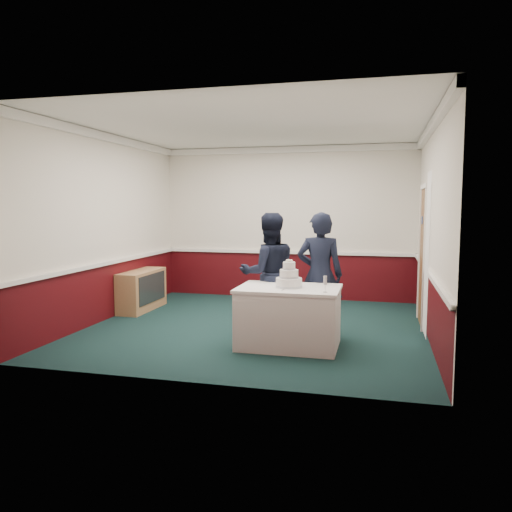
% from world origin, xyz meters
% --- Properties ---
extents(ground, '(5.00, 5.00, 0.00)m').
position_xyz_m(ground, '(0.00, 0.00, 0.00)').
color(ground, '#132F29').
rests_on(ground, ground).
extents(room_shell, '(5.00, 5.00, 3.00)m').
position_xyz_m(room_shell, '(0.08, 0.61, 1.97)').
color(room_shell, silver).
rests_on(room_shell, ground).
extents(sideboard, '(0.41, 1.20, 0.70)m').
position_xyz_m(sideboard, '(-2.28, 0.72, 0.35)').
color(sideboard, tan).
rests_on(sideboard, ground).
extents(cake_table, '(1.32, 0.92, 0.79)m').
position_xyz_m(cake_table, '(0.67, -0.92, 0.40)').
color(cake_table, white).
rests_on(cake_table, ground).
extents(wedding_cake, '(0.35, 0.35, 0.36)m').
position_xyz_m(wedding_cake, '(0.67, -0.92, 0.90)').
color(wedding_cake, white).
rests_on(wedding_cake, cake_table).
extents(cake_knife, '(0.03, 0.22, 0.00)m').
position_xyz_m(cake_knife, '(0.64, -1.12, 0.79)').
color(cake_knife, silver).
rests_on(cake_knife, cake_table).
extents(champagne_flute, '(0.05, 0.05, 0.21)m').
position_xyz_m(champagne_flute, '(1.17, -1.20, 0.93)').
color(champagne_flute, silver).
rests_on(champagne_flute, cake_table).
extents(person_man, '(1.05, 0.96, 1.75)m').
position_xyz_m(person_man, '(0.26, -0.30, 0.87)').
color(person_man, black).
rests_on(person_man, ground).
extents(person_woman, '(0.67, 0.46, 1.76)m').
position_xyz_m(person_woman, '(1.00, -0.32, 0.88)').
color(person_woman, black).
rests_on(person_woman, ground).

